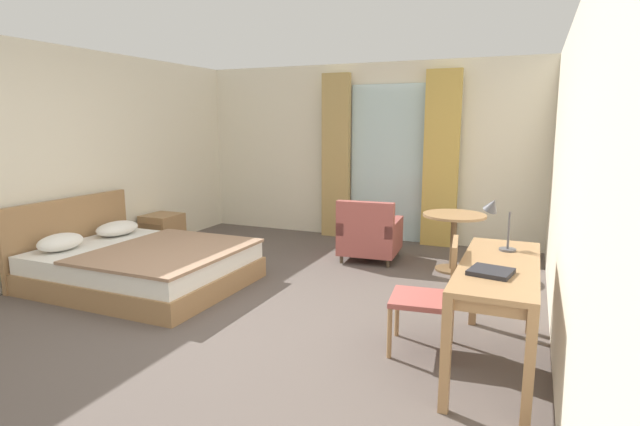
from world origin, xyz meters
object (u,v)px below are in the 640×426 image
at_px(bed, 138,263).
at_px(closed_book, 491,272).
at_px(armchair_by_window, 370,236).
at_px(nightstand, 163,232).
at_px(desk_chair, 435,291).
at_px(desk_lamp, 496,213).
at_px(round_cafe_table, 454,228).
at_px(writing_desk, 499,276).

bearing_deg(bed, closed_book, -11.12).
relative_size(closed_book, armchair_by_window, 0.32).
height_order(nightstand, closed_book, closed_book).
height_order(desk_chair, desk_lamp, desk_lamp).
height_order(desk_chair, closed_book, desk_chair).
bearing_deg(nightstand, armchair_by_window, 11.69).
bearing_deg(round_cafe_table, closed_book, -76.98).
distance_m(desk_chair, round_cafe_table, 2.25).
height_order(desk_chair, armchair_by_window, desk_chair).
xyz_separation_m(bed, round_cafe_table, (3.06, 1.87, 0.28)).
relative_size(nightstand, armchair_by_window, 0.61).
xyz_separation_m(nightstand, closed_book, (4.47, -2.06, 0.54)).
bearing_deg(desk_lamp, armchair_by_window, 130.41).
relative_size(writing_desk, armchair_by_window, 1.90).
xyz_separation_m(desk_chair, closed_book, (0.41, -0.35, 0.30)).
bearing_deg(nightstand, closed_book, -24.78).
xyz_separation_m(nightstand, round_cafe_table, (3.87, 0.53, 0.27)).
bearing_deg(desk_lamp, closed_book, -87.12).
bearing_deg(round_cafe_table, desk_chair, -85.25).
height_order(bed, round_cafe_table, bed).
xyz_separation_m(writing_desk, round_cafe_table, (-0.64, 2.31, -0.17)).
bearing_deg(desk_chair, armchair_by_window, 118.33).
height_order(writing_desk, desk_lamp, desk_lamp).
height_order(bed, armchair_by_window, bed).
bearing_deg(armchair_by_window, nightstand, -168.31).
bearing_deg(bed, writing_desk, -6.76).
bearing_deg(desk_lamp, writing_desk, -80.92).
relative_size(desk_chair, closed_book, 3.44).
height_order(bed, closed_book, bed).
bearing_deg(closed_book, armchair_by_window, 133.24).
bearing_deg(armchair_by_window, desk_chair, -61.67).
bearing_deg(desk_chair, bed, 173.53).
height_order(desk_lamp, armchair_by_window, desk_lamp).
bearing_deg(armchair_by_window, bed, -136.18).
distance_m(bed, desk_lamp, 3.71).
relative_size(desk_chair, armchair_by_window, 1.10).
xyz_separation_m(desk_chair, round_cafe_table, (-0.19, 2.24, 0.03)).
relative_size(bed, round_cafe_table, 2.94).
bearing_deg(desk_lamp, bed, -179.49).
xyz_separation_m(desk_chair, armchair_by_window, (-1.24, 2.29, -0.17)).
relative_size(writing_desk, round_cafe_table, 2.09).
height_order(nightstand, desk_lamp, desk_lamp).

